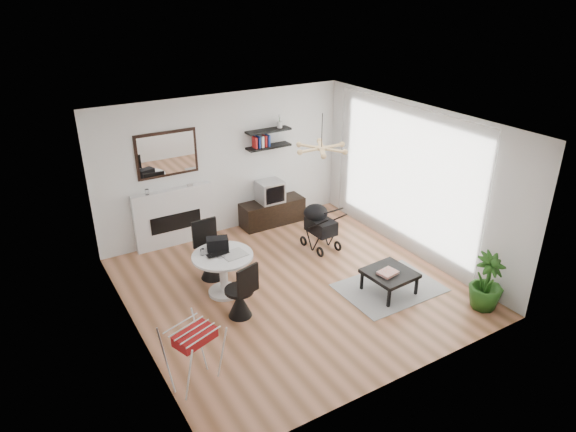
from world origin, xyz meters
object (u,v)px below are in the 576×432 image
fireplace (174,210)px  drying_rack (194,356)px  coffee_table (390,274)px  dining_table (223,268)px  stroller (319,228)px  tv_console (272,212)px  potted_plant (487,282)px  crt_tv (270,192)px

fireplace → drying_rack: size_ratio=2.57×
fireplace → coffee_table: size_ratio=2.88×
drying_rack → coffee_table: drying_rack is taller
fireplace → dining_table: (0.06, -2.03, -0.23)m
dining_table → stroller: (2.17, 0.53, -0.07)m
stroller → tv_console: bearing=97.3°
stroller → potted_plant: bearing=-73.2°
drying_rack → potted_plant: potted_plant is taller
fireplace → coffee_table: bearing=-55.3°
tv_console → drying_rack: size_ratio=1.57×
tv_console → potted_plant: (1.29, -4.25, 0.20)m
potted_plant → drying_rack: bearing=170.9°
crt_tv → stroller: bearing=-77.9°
dining_table → coffee_table: size_ratio=1.27×
stroller → coffee_table: 1.85m
stroller → drying_rack: bearing=-149.3°
coffee_table → tv_console: bearing=95.9°
coffee_table → potted_plant: (0.96, -1.06, 0.12)m
crt_tv → fireplace: bearing=175.1°
tv_console → stroller: 1.36m
crt_tv → potted_plant: bearing=-72.6°
dining_table → stroller: 2.24m
fireplace → crt_tv: fireplace is taller
fireplace → potted_plant: 5.50m
crt_tv → drying_rack: bearing=-130.5°
tv_console → stroller: bearing=-79.7°
dining_table → tv_console: bearing=44.0°
dining_table → stroller: stroller is taller
dining_table → fireplace: bearing=91.8°
stroller → coffee_table: size_ratio=1.21×
fireplace → drying_rack: fireplace is taller
potted_plant → stroller: bearing=109.8°
coffee_table → crt_tv: bearing=96.7°
coffee_table → dining_table: bearing=149.7°
fireplace → stroller: 2.71m
coffee_table → stroller: bearing=92.7°
dining_table → stroller: bearing=13.8°
fireplace → tv_console: fireplace is taller
tv_console → drying_rack: (-3.07, -3.54, 0.19)m
drying_rack → fireplace: bearing=54.3°
drying_rack → stroller: (3.32, 2.21, -0.05)m
drying_rack → potted_plant: 4.42m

